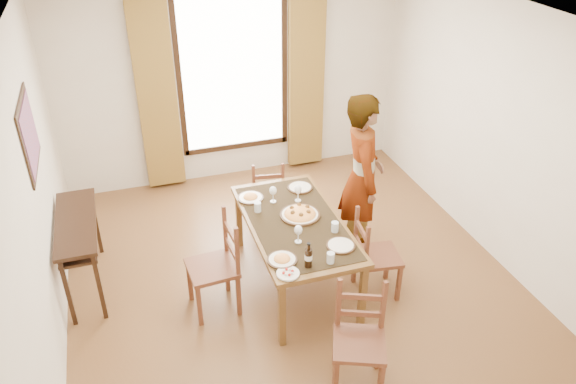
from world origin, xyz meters
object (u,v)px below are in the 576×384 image
object	(u,v)px
console_table	(77,230)
man	(362,178)
dining_table	(295,227)
pasta_platter	(300,212)

from	to	relation	value
console_table	man	bearing A→B (deg)	-6.02
console_table	dining_table	bearing A→B (deg)	-16.47
man	pasta_platter	bearing A→B (deg)	121.29
console_table	pasta_platter	distance (m)	2.19
man	pasta_platter	size ratio (longest dim) A/B	4.66
console_table	man	xyz separation A→B (m)	(2.88, -0.30, 0.25)
dining_table	pasta_platter	size ratio (longest dim) A/B	4.29
dining_table	console_table	bearing A→B (deg)	163.53
console_table	dining_table	xyz separation A→B (m)	(2.04, -0.60, 0.00)
console_table	pasta_platter	xyz separation A→B (m)	(2.12, -0.53, 0.12)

